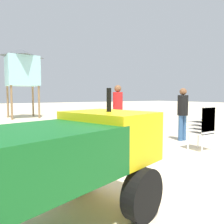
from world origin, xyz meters
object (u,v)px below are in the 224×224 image
(lifeguard_tower, at_px, (22,68))
(traffic_cone_near, at_px, (150,123))
(stacked_plastic_chairs, at_px, (204,123))
(utility_cart, at_px, (56,157))
(cooler_box, at_px, (94,136))
(lifeguard_near_left, at_px, (183,111))
(lifeguard_near_center, at_px, (118,108))

(lifeguard_tower, xyz_separation_m, traffic_cone_near, (3.65, -7.71, -2.91))
(stacked_plastic_chairs, bearing_deg, utility_cart, -163.37)
(lifeguard_tower, bearing_deg, cooler_box, -88.42)
(utility_cart, xyz_separation_m, lifeguard_near_left, (4.83, 2.42, 0.15))
(lifeguard_tower, bearing_deg, lifeguard_near_center, -81.65)
(lifeguard_near_left, distance_m, lifeguard_near_center, 2.05)
(lifeguard_near_center, xyz_separation_m, lifeguard_tower, (-1.28, 8.72, 2.13))
(lifeguard_near_left, bearing_deg, lifeguard_tower, 105.25)
(lifeguard_tower, relative_size, cooler_box, 8.08)
(lifeguard_near_left, relative_size, traffic_cone_near, 3.55)
(lifeguard_near_center, bearing_deg, stacked_plastic_chairs, -70.44)
(lifeguard_near_center, relative_size, lifeguard_tower, 0.41)
(cooler_box, bearing_deg, stacked_plastic_chairs, -49.83)
(lifeguard_tower, bearing_deg, stacked_plastic_chairs, -79.02)
(stacked_plastic_chairs, relative_size, lifeguard_tower, 0.28)
(stacked_plastic_chairs, xyz_separation_m, traffic_cone_near, (1.46, 3.57, -0.47))
(utility_cart, xyz_separation_m, stacked_plastic_chairs, (4.26, 1.27, -0.09))
(cooler_box, bearing_deg, lifeguard_near_center, 14.09)
(stacked_plastic_chairs, xyz_separation_m, lifeguard_near_left, (0.57, 1.15, 0.24))
(stacked_plastic_chairs, distance_m, lifeguard_near_center, 2.73)
(stacked_plastic_chairs, distance_m, lifeguard_near_left, 1.30)
(lifeguard_near_left, bearing_deg, utility_cart, -153.39)
(utility_cart, height_order, lifeguard_near_left, lifeguard_near_left)
(utility_cart, bearing_deg, stacked_plastic_chairs, 16.63)
(lifeguard_near_left, relative_size, lifeguard_tower, 0.38)
(lifeguard_near_left, bearing_deg, traffic_cone_near, 69.89)
(stacked_plastic_chairs, xyz_separation_m, cooler_box, (-1.94, 2.30, -0.50))
(utility_cart, distance_m, lifeguard_near_center, 5.10)
(cooler_box, bearing_deg, utility_cart, -123.01)
(utility_cart, distance_m, lifeguard_tower, 12.94)
(stacked_plastic_chairs, bearing_deg, cooler_box, 130.17)
(lifeguard_near_left, relative_size, lifeguard_near_center, 0.93)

